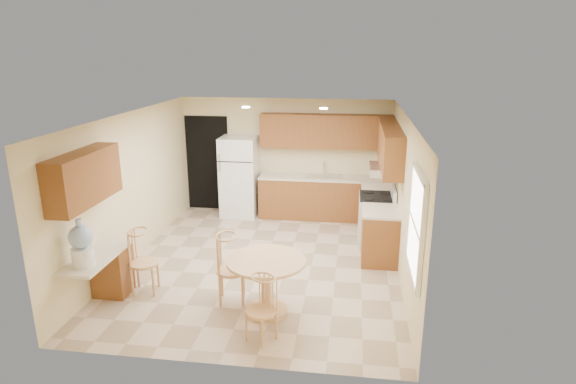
# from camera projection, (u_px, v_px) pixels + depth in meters

# --- Properties ---
(floor) EXTENTS (5.50, 5.50, 0.00)m
(floor) POSITION_uv_depth(u_px,v_px,m) (263.00, 263.00, 8.16)
(floor) COLOR #C5AB8F
(floor) RESTS_ON ground
(ceiling) EXTENTS (4.50, 5.50, 0.02)m
(ceiling) POSITION_uv_depth(u_px,v_px,m) (260.00, 116.00, 7.45)
(ceiling) COLOR white
(ceiling) RESTS_ON wall_back
(wall_back) EXTENTS (4.50, 0.02, 2.50)m
(wall_back) POSITION_uv_depth(u_px,v_px,m) (286.00, 157.00, 10.41)
(wall_back) COLOR beige
(wall_back) RESTS_ON floor
(wall_front) EXTENTS (4.50, 0.02, 2.50)m
(wall_front) POSITION_uv_depth(u_px,v_px,m) (214.00, 266.00, 5.19)
(wall_front) COLOR beige
(wall_front) RESTS_ON floor
(wall_left) EXTENTS (0.02, 5.50, 2.50)m
(wall_left) POSITION_uv_depth(u_px,v_px,m) (130.00, 188.00, 8.10)
(wall_left) COLOR beige
(wall_left) RESTS_ON floor
(wall_right) EXTENTS (0.02, 5.50, 2.50)m
(wall_right) POSITION_uv_depth(u_px,v_px,m) (403.00, 199.00, 7.51)
(wall_right) COLOR beige
(wall_right) RESTS_ON floor
(doorway) EXTENTS (0.90, 0.02, 2.10)m
(doorway) POSITION_uv_depth(u_px,v_px,m) (208.00, 163.00, 10.69)
(doorway) COLOR black
(doorway) RESTS_ON floor
(base_cab_back) EXTENTS (2.75, 0.60, 0.87)m
(base_cab_back) POSITION_uv_depth(u_px,v_px,m) (324.00, 198.00, 10.25)
(base_cab_back) COLOR brown
(base_cab_back) RESTS_ON floor
(counter_back) EXTENTS (2.75, 0.63, 0.04)m
(counter_back) POSITION_uv_depth(u_px,v_px,m) (325.00, 178.00, 10.12)
(counter_back) COLOR beige
(counter_back) RESTS_ON base_cab_back
(base_cab_right_a) EXTENTS (0.60, 0.59, 0.87)m
(base_cab_right_a) POSITION_uv_depth(u_px,v_px,m) (376.00, 209.00, 9.54)
(base_cab_right_a) COLOR brown
(base_cab_right_a) RESTS_ON floor
(counter_right_a) EXTENTS (0.63, 0.59, 0.04)m
(counter_right_a) POSITION_uv_depth(u_px,v_px,m) (378.00, 187.00, 9.41)
(counter_right_a) COLOR beige
(counter_right_a) RESTS_ON base_cab_right_a
(base_cab_right_b) EXTENTS (0.60, 0.80, 0.87)m
(base_cab_right_b) POSITION_uv_depth(u_px,v_px,m) (380.00, 237.00, 8.16)
(base_cab_right_b) COLOR brown
(base_cab_right_b) RESTS_ON floor
(counter_right_b) EXTENTS (0.63, 0.80, 0.04)m
(counter_right_b) POSITION_uv_depth(u_px,v_px,m) (381.00, 211.00, 8.03)
(counter_right_b) COLOR beige
(counter_right_b) RESTS_ON base_cab_right_b
(upper_cab_back) EXTENTS (2.75, 0.33, 0.70)m
(upper_cab_back) POSITION_uv_depth(u_px,v_px,m) (326.00, 131.00, 9.97)
(upper_cab_back) COLOR brown
(upper_cab_back) RESTS_ON wall_back
(upper_cab_right) EXTENTS (0.33, 2.42, 0.70)m
(upper_cab_right) POSITION_uv_depth(u_px,v_px,m) (390.00, 146.00, 8.51)
(upper_cab_right) COLOR brown
(upper_cab_right) RESTS_ON wall_right
(upper_cab_left) EXTENTS (0.33, 1.40, 0.70)m
(upper_cab_left) POSITION_uv_depth(u_px,v_px,m) (84.00, 178.00, 6.39)
(upper_cab_left) COLOR brown
(upper_cab_left) RESTS_ON wall_left
(sink) EXTENTS (0.78, 0.44, 0.01)m
(sink) POSITION_uv_depth(u_px,v_px,m) (324.00, 177.00, 10.11)
(sink) COLOR silver
(sink) RESTS_ON counter_back
(range_hood) EXTENTS (0.50, 0.76, 0.14)m
(range_hood) POSITION_uv_depth(u_px,v_px,m) (384.00, 169.00, 8.61)
(range_hood) COLOR silver
(range_hood) RESTS_ON upper_cab_right
(desk_pedestal) EXTENTS (0.48, 0.42, 0.72)m
(desk_pedestal) POSITION_uv_depth(u_px,v_px,m) (112.00, 271.00, 7.07)
(desk_pedestal) COLOR brown
(desk_pedestal) RESTS_ON floor
(desk_top) EXTENTS (0.50, 1.20, 0.04)m
(desk_top) POSITION_uv_depth(u_px,v_px,m) (96.00, 257.00, 6.60)
(desk_top) COLOR beige
(desk_top) RESTS_ON desk_pedestal
(window) EXTENTS (0.06, 1.12, 1.30)m
(window) POSITION_uv_depth(u_px,v_px,m) (417.00, 225.00, 5.69)
(window) COLOR white
(window) RESTS_ON wall_right
(can_light_a) EXTENTS (0.14, 0.14, 0.02)m
(can_light_a) POSITION_uv_depth(u_px,v_px,m) (246.00, 107.00, 8.65)
(can_light_a) COLOR white
(can_light_a) RESTS_ON ceiling
(can_light_b) EXTENTS (0.14, 0.14, 0.02)m
(can_light_b) POSITION_uv_depth(u_px,v_px,m) (324.00, 108.00, 8.47)
(can_light_b) COLOR white
(can_light_b) RESTS_ON ceiling
(refrigerator) EXTENTS (0.76, 0.74, 1.72)m
(refrigerator) POSITION_uv_depth(u_px,v_px,m) (240.00, 177.00, 10.32)
(refrigerator) COLOR white
(refrigerator) RESTS_ON floor
(stove) EXTENTS (0.65, 0.76, 1.09)m
(stove) POSITION_uv_depth(u_px,v_px,m) (376.00, 219.00, 8.90)
(stove) COLOR white
(stove) RESTS_ON floor
(dining_table) EXTENTS (1.07, 1.07, 0.79)m
(dining_table) POSITION_uv_depth(u_px,v_px,m) (266.00, 278.00, 6.50)
(dining_table) COLOR tan
(dining_table) RESTS_ON floor
(chair_table_a) EXTENTS (0.44, 0.57, 1.00)m
(chair_table_a) POSITION_uv_depth(u_px,v_px,m) (229.00, 265.00, 6.69)
(chair_table_a) COLOR tan
(chair_table_a) RESTS_ON floor
(chair_table_b) EXTENTS (0.37, 0.43, 0.84)m
(chair_table_b) POSITION_uv_depth(u_px,v_px,m) (260.00, 306.00, 5.80)
(chair_table_b) COLOR tan
(chair_table_b) RESTS_ON floor
(chair_desk) EXTENTS (0.42, 0.55, 0.96)m
(chair_desk) POSITION_uv_depth(u_px,v_px,m) (141.00, 258.00, 6.97)
(chair_desk) COLOR tan
(chair_desk) RESTS_ON floor
(water_crock) EXTENTS (0.31, 0.31, 0.64)m
(water_crock) POSITION_uv_depth(u_px,v_px,m) (82.00, 245.00, 6.23)
(water_crock) COLOR white
(water_crock) RESTS_ON desk_top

